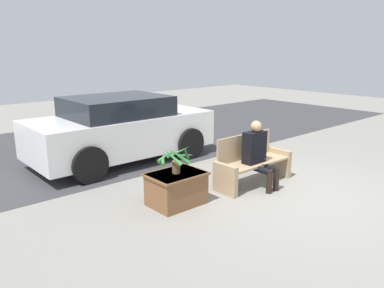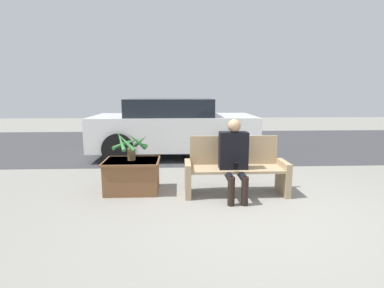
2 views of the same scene
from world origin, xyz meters
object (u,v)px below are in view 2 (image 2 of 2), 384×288
object	(u,v)px
parked_car	(173,127)
bench	(235,168)
potted_plant	(131,145)
person_seated	(234,155)
planter_box	(132,175)

from	to	relation	value
parked_car	bench	bearing A→B (deg)	-70.18
potted_plant	parked_car	xyz separation A→B (m)	(0.63, 2.74, -0.05)
person_seated	planter_box	distance (m)	1.70
bench	potted_plant	world-z (taller)	potted_plant
potted_plant	parked_car	world-z (taller)	parked_car
person_seated	parked_car	world-z (taller)	parked_car
bench	planter_box	world-z (taller)	bench
bench	person_seated	distance (m)	0.32
bench	parked_car	world-z (taller)	parked_car
planter_box	parked_car	world-z (taller)	parked_car
bench	person_seated	size ratio (longest dim) A/B	1.34
person_seated	parked_car	xyz separation A→B (m)	(-0.99, 3.08, 0.07)
bench	potted_plant	xyz separation A→B (m)	(-1.68, 0.16, 0.37)
potted_plant	bench	bearing A→B (deg)	-5.44
bench	potted_plant	distance (m)	1.72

